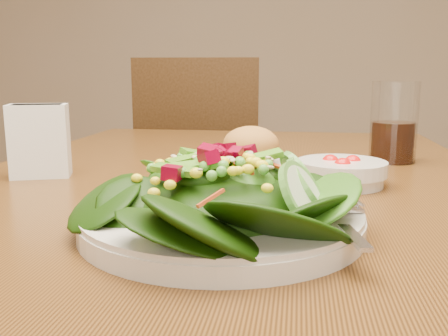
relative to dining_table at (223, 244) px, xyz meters
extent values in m
cube|color=brown|center=(0.00, 0.00, 0.08)|extent=(0.90, 1.40, 0.04)
cylinder|color=#3B2411|center=(-0.39, 0.64, -0.29)|extent=(0.07, 0.07, 0.71)
cylinder|color=#3B2411|center=(0.39, 0.64, -0.29)|extent=(0.07, 0.07, 0.71)
cube|color=#3B2411|center=(-0.25, 1.11, -0.19)|extent=(0.48, 0.48, 0.04)
cylinder|color=#3B2411|center=(-0.07, 1.32, -0.43)|extent=(0.04, 0.04, 0.44)
cylinder|color=#3B2411|center=(-0.45, 1.29, -0.43)|extent=(0.04, 0.04, 0.44)
cylinder|color=#3B2411|center=(-0.04, 0.94, -0.43)|extent=(0.04, 0.04, 0.44)
cylinder|color=#3B2411|center=(-0.42, 0.91, -0.43)|extent=(0.04, 0.04, 0.44)
cube|color=#3B2411|center=(-0.23, 0.90, 0.07)|extent=(0.43, 0.06, 0.49)
cylinder|color=silver|center=(0.03, -0.23, 0.11)|extent=(0.31, 0.31, 0.02)
ellipsoid|color=black|center=(0.03, -0.23, 0.14)|extent=(0.21, 0.21, 0.05)
cube|color=silver|center=(0.16, -0.26, 0.13)|extent=(0.05, 0.18, 0.01)
cylinder|color=silver|center=(0.03, 0.10, 0.11)|extent=(0.16, 0.16, 0.02)
ellipsoid|color=#B26C30|center=(0.03, 0.10, 0.15)|extent=(0.10, 0.10, 0.06)
cylinder|color=silver|center=(0.18, 0.01, 0.12)|extent=(0.14, 0.14, 0.04)
sphere|color=red|center=(0.20, 0.02, 0.13)|extent=(0.03, 0.03, 0.03)
sphere|color=red|center=(0.17, 0.02, 0.13)|extent=(0.03, 0.03, 0.03)
sphere|color=red|center=(0.18, -0.01, 0.13)|extent=(0.03, 0.03, 0.03)
cylinder|color=silver|center=(0.30, 0.24, 0.18)|extent=(0.09, 0.09, 0.15)
cylinder|color=black|center=(0.30, 0.24, 0.14)|extent=(0.08, 0.08, 0.08)
cube|color=white|center=(-0.31, 0.00, 0.16)|extent=(0.10, 0.08, 0.12)
cube|color=white|center=(-0.31, 0.00, 0.17)|extent=(0.09, 0.06, 0.10)
camera|label=1|loc=(0.11, -0.76, 0.27)|focal=40.00mm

